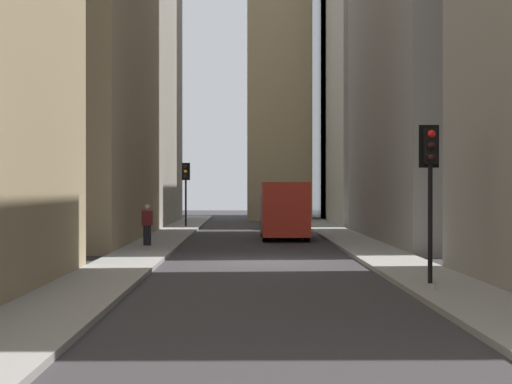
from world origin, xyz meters
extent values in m
plane|color=#302D30|center=(0.00, 0.00, 0.00)|extent=(135.00, 135.00, 0.00)
cube|color=gray|center=(0.00, 4.50, 0.07)|extent=(90.00, 2.20, 0.14)
cube|color=gray|center=(0.00, -4.50, 0.07)|extent=(90.00, 2.20, 0.14)
cube|color=#B7B2A5|center=(31.27, -10.60, 9.77)|extent=(15.76, 10.00, 19.54)
cube|color=gray|center=(29.80, 10.60, 9.55)|extent=(18.58, 10.00, 19.10)
cube|color=#9E8966|center=(38.79, -2.17, 10.46)|extent=(5.05, 5.05, 20.92)
cube|color=red|center=(12.34, -1.40, 1.54)|extent=(4.60, 2.25, 2.60)
cube|color=#38383D|center=(15.54, -1.40, 1.19)|extent=(1.90, 2.25, 1.90)
cube|color=black|center=(15.54, -1.40, 1.79)|extent=(1.92, 2.09, 0.64)
cylinder|color=black|center=(15.54, -2.38, 0.44)|extent=(0.88, 0.28, 0.88)
cylinder|color=black|center=(15.54, -0.41, 0.44)|extent=(0.88, 0.28, 0.88)
cylinder|color=black|center=(10.94, -2.38, 0.44)|extent=(0.88, 0.28, 0.88)
cylinder|color=black|center=(10.94, -0.41, 0.44)|extent=(0.88, 0.28, 0.88)
cube|color=slate|center=(24.05, -1.40, 0.53)|extent=(4.30, 1.78, 0.70)
cube|color=black|center=(23.85, -1.40, 1.15)|extent=(2.10, 1.58, 0.54)
cylinder|color=black|center=(25.40, -2.18, 0.32)|extent=(0.64, 0.22, 0.64)
cylinder|color=black|center=(25.40, -0.62, 0.32)|extent=(0.64, 0.22, 0.64)
cylinder|color=black|center=(22.70, -2.18, 0.32)|extent=(0.64, 0.22, 0.64)
cylinder|color=black|center=(22.70, -0.62, 0.32)|extent=(0.64, 0.22, 0.64)
cylinder|color=black|center=(-7.82, -4.16, 1.67)|extent=(0.12, 0.12, 3.05)
cube|color=black|center=(-7.82, -4.16, 3.64)|extent=(0.28, 0.32, 0.90)
cube|color=black|center=(-7.67, -4.16, 3.64)|extent=(0.03, 0.52, 1.10)
sphere|color=red|center=(-7.98, -4.16, 3.94)|extent=(0.20, 0.20, 0.20)
sphere|color=black|center=(-7.98, -4.16, 3.64)|extent=(0.20, 0.20, 0.20)
sphere|color=black|center=(-7.98, -4.16, 3.34)|extent=(0.20, 0.20, 0.20)
cylinder|color=black|center=(24.22, 4.30, 1.65)|extent=(0.12, 0.12, 3.03)
cube|color=black|center=(24.22, 4.30, 3.62)|extent=(0.28, 0.32, 0.90)
cube|color=black|center=(24.38, 4.30, 3.62)|extent=(0.03, 0.52, 1.10)
sphere|color=black|center=(24.06, 4.30, 3.92)|extent=(0.20, 0.20, 0.20)
sphere|color=orange|center=(24.06, 4.30, 3.62)|extent=(0.20, 0.20, 0.20)
sphere|color=black|center=(24.06, 4.30, 3.32)|extent=(0.20, 0.20, 0.20)
cylinder|color=black|center=(6.51, 4.62, 0.57)|extent=(0.16, 0.16, 0.85)
cylinder|color=black|center=(6.51, 4.79, 0.57)|extent=(0.16, 0.16, 0.85)
cube|color=maroon|center=(6.51, 4.70, 1.30)|extent=(0.26, 0.44, 0.62)
sphere|color=beige|center=(6.51, 4.70, 1.76)|extent=(0.22, 0.22, 0.22)
cylinder|color=#999EA3|center=(-9.23, -3.97, 0.24)|extent=(0.07, 0.07, 0.20)
cylinder|color=#999EA3|center=(-9.23, -3.97, 0.38)|extent=(0.03, 0.03, 0.07)
camera|label=1|loc=(-29.35, 0.58, 2.58)|focal=59.44mm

